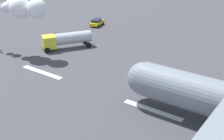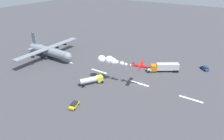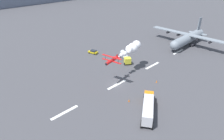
{
  "view_description": "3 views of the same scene",
  "coord_description": "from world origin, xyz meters",
  "views": [
    {
      "loc": [
        54.65,
        -30.91,
        20.89
      ],
      "look_at": [
        32.78,
        0.0,
        3.83
      ],
      "focal_mm": 51.91,
      "sensor_mm": 36.0,
      "label": 1
    },
    {
      "loc": [
        -27.29,
        61.71,
        38.95
      ],
      "look_at": [
        11.62,
        1.61,
        3.37
      ],
      "focal_mm": 31.76,
      "sensor_mm": 36.0,
      "label": 2
    },
    {
      "loc": [
        -39.27,
        -37.59,
        33.86
      ],
      "look_at": [
        -0.67,
        1.54,
        4.95
      ],
      "focal_mm": 32.01,
      "sensor_mm": 36.0,
      "label": 3
    }
  ],
  "objects": [
    {
      "name": "cargo_transport_plane",
      "position": [
        47.93,
        1.21,
        3.53
      ],
      "size": [
        26.73,
        37.53,
        11.48
      ],
      "color": "gray",
      "rests_on": "ground"
    },
    {
      "name": "stunt_biplane_red",
      "position": [
        10.86,
        3.66,
        8.32
      ],
      "size": [
        20.59,
        7.99,
        3.57
      ],
      "color": "red"
    },
    {
      "name": "fuel_tanker_truck",
      "position": [
        15.31,
        10.19,
        1.74
      ],
      "size": [
        7.02,
        8.82,
        2.9
      ],
      "color": "yellow",
      "rests_on": "ground"
    },
    {
      "name": "runway_stripe_5",
      "position": [
        38.93,
        0.0,
        0.01
      ],
      "size": [
        8.0,
        0.9,
        0.01
      ],
      "primitive_type": "cube",
      "color": "white",
      "rests_on": "ground"
    },
    {
      "name": "runway_stripe_4",
      "position": [
        19.46,
        0.0,
        0.01
      ],
      "size": [
        8.0,
        0.9,
        0.01
      ],
      "primitive_type": "cube",
      "color": "white",
      "rests_on": "ground"
    },
    {
      "name": "ground_plane",
      "position": [
        0.0,
        0.0,
        0.0
      ],
      "size": [
        440.0,
        440.0,
        0.0
      ],
      "primitive_type": "plane",
      "color": "#424247",
      "rests_on": "ground"
    },
    {
      "name": "traffic_cone_far",
      "position": [
        10.16,
        -8.17,
        0.38
      ],
      "size": [
        0.44,
        0.44,
        0.75
      ],
      "primitive_type": "cone",
      "color": "orange",
      "rests_on": "ground"
    },
    {
      "name": "runway_stripe_3",
      "position": [
        0.0,
        0.0,
        0.01
      ],
      "size": [
        8.0,
        0.9,
        0.01
      ],
      "primitive_type": "cube",
      "color": "white",
      "rests_on": "ground"
    },
    {
      "name": "traffic_cone_near",
      "position": [
        -4.02,
        -8.63,
        0.38
      ],
      "size": [
        0.44,
        0.44,
        0.75
      ],
      "primitive_type": "cone",
      "color": "orange",
      "rests_on": "ground"
    },
    {
      "name": "runway_stripe_2",
      "position": [
        -19.46,
        0.0,
        0.01
      ],
      "size": [
        8.0,
        0.9,
        0.01
      ],
      "primitive_type": "cube",
      "color": "white",
      "rests_on": "ground"
    },
    {
      "name": "airport_staff_sedan",
      "position": [
        10.96,
        24.94,
        0.81
      ],
      "size": [
        2.85,
        4.42,
        1.52
      ],
      "color": "yellow",
      "rests_on": "ground"
    },
    {
      "name": "semi_truck_orange",
      "position": [
        -4.32,
        -15.2,
        2.11
      ],
      "size": [
        12.68,
        9.83,
        3.7
      ],
      "color": "silver",
      "rests_on": "ground"
    }
  ]
}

